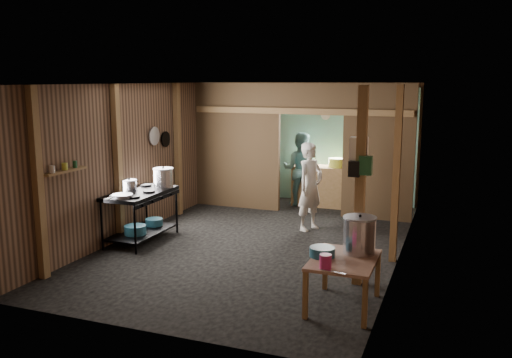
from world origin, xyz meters
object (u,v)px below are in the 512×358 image
at_px(gas_range, 141,216).
at_px(yellow_tub, 337,163).
at_px(stove_pot_large, 163,178).
at_px(pink_bucket, 326,261).
at_px(cook, 310,187).
at_px(stock_pot, 359,236).
at_px(prep_table, 343,283).

xyz_separation_m(gas_range, yellow_tub, (2.49, 3.59, 0.52)).
height_order(stove_pot_large, pink_bucket, stove_pot_large).
height_order(stove_pot_large, yellow_tub, stove_pot_large).
height_order(pink_bucket, cook, cook).
bearing_deg(stock_pot, prep_table, -115.31).
relative_size(gas_range, stove_pot_large, 4.07).
distance_m(stock_pot, pink_bucket, 0.73).
height_order(prep_table, stock_pot, stock_pot).
distance_m(stove_pot_large, stock_pot, 4.04).
distance_m(gas_range, cook, 2.99).
distance_m(stove_pot_large, pink_bucket, 4.16).
bearing_deg(prep_table, stove_pot_large, 151.21).
height_order(pink_bucket, yellow_tub, yellow_tub).
xyz_separation_m(prep_table, stock_pot, (0.13, 0.26, 0.52)).
distance_m(gas_range, stove_pot_large, 0.76).
bearing_deg(yellow_tub, pink_bucket, -78.74).
height_order(prep_table, stove_pot_large, stove_pot_large).
relative_size(gas_range, pink_bucket, 8.81).
bearing_deg(stove_pot_large, cook, 27.73).
distance_m(prep_table, cook, 3.42).
relative_size(gas_range, yellow_tub, 4.20).
bearing_deg(pink_bucket, prep_table, 72.97).
bearing_deg(prep_table, cook, 111.87).
bearing_deg(stove_pot_large, yellow_tub, 53.31).
relative_size(stove_pot_large, yellow_tub, 1.03).
bearing_deg(gas_range, stove_pot_large, 70.24).
bearing_deg(stock_pot, cook, 115.73).
xyz_separation_m(stove_pot_large, yellow_tub, (2.32, 3.12, -0.05)).
distance_m(yellow_tub, cook, 1.93).
relative_size(gas_range, prep_table, 1.40).
height_order(gas_range, prep_table, gas_range).
distance_m(prep_table, pink_bucket, 0.57).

